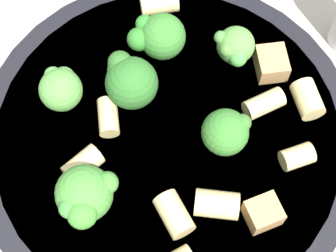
{
  "coord_description": "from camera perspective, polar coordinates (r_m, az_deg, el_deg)",
  "views": [
    {
      "loc": [
        0.16,
        -0.01,
        0.39
      ],
      "look_at": [
        0.0,
        0.0,
        0.04
      ],
      "focal_mm": 60.0,
      "sensor_mm": 36.0,
      "label": 1
    }
  ],
  "objects": [
    {
      "name": "broccoli_floret_1",
      "position": [
        0.4,
        6.8,
        8.02
      ],
      "size": [
        0.03,
        0.03,
        0.03
      ],
      "color": "#84AD60",
      "rests_on": "pasta_bowl"
    },
    {
      "name": "broccoli_floret_4",
      "position": [
        0.35,
        -8.46,
        -7.01
      ],
      "size": [
        0.04,
        0.04,
        0.04
      ],
      "color": "#93B766",
      "rests_on": "pasta_bowl"
    },
    {
      "name": "rigatoni_7",
      "position": [
        0.39,
        -6.09,
        0.91
      ],
      "size": [
        0.03,
        0.02,
        0.01
      ],
      "primitive_type": "cylinder",
      "rotation": [
        1.57,
        0.0,
        1.63
      ],
      "color": "#E0C67F",
      "rests_on": "pasta_bowl"
    },
    {
      "name": "chicken_chunk_1",
      "position": [
        0.37,
        9.63,
        -8.72
      ],
      "size": [
        0.02,
        0.03,
        0.02
      ],
      "primitive_type": "cube",
      "rotation": [
        0.0,
        0.0,
        1.89
      ],
      "color": "tan",
      "rests_on": "pasta_bowl"
    },
    {
      "name": "rigatoni_3",
      "position": [
        0.4,
        9.71,
        2.25
      ],
      "size": [
        0.02,
        0.03,
        0.01
      ],
      "primitive_type": "cylinder",
      "rotation": [
        1.57,
        0.0,
        0.4
      ],
      "color": "#E0C67F",
      "rests_on": "pasta_bowl"
    },
    {
      "name": "pasta_bowl",
      "position": [
        0.4,
        0.0,
        -1.39
      ],
      "size": [
        0.27,
        0.27,
        0.03
      ],
      "color": "black",
      "rests_on": "ground_plane"
    },
    {
      "name": "rigatoni_9",
      "position": [
        0.44,
        -0.96,
        12.31
      ],
      "size": [
        0.02,
        0.03,
        0.02
      ],
      "primitive_type": "cylinder",
      "rotation": [
        1.57,
        0.0,
        0.12
      ],
      "color": "#E0C67F",
      "rests_on": "pasta_bowl"
    },
    {
      "name": "rigatoni_4",
      "position": [
        0.4,
        13.99,
        2.66
      ],
      "size": [
        0.03,
        0.02,
        0.02
      ],
      "primitive_type": "cylinder",
      "rotation": [
        1.57,
        0.0,
        1.76
      ],
      "color": "#E0C67F",
      "rests_on": "pasta_bowl"
    },
    {
      "name": "rigatoni_2",
      "position": [
        0.36,
        4.96,
        -7.93
      ],
      "size": [
        0.02,
        0.03,
        0.02
      ],
      "primitive_type": "cylinder",
      "rotation": [
        1.57,
        0.0,
        2.96
      ],
      "color": "#E0C67F",
      "rests_on": "pasta_bowl"
    },
    {
      "name": "rigatoni_1",
      "position": [
        0.38,
        -8.64,
        -3.91
      ],
      "size": [
        0.03,
        0.03,
        0.02
      ],
      "primitive_type": "cylinder",
      "rotation": [
        1.57,
        0.0,
        0.68
      ],
      "color": "#E0C67F",
      "rests_on": "pasta_bowl"
    },
    {
      "name": "broccoli_floret_3",
      "position": [
        0.4,
        -1.49,
        9.05
      ],
      "size": [
        0.03,
        0.04,
        0.04
      ],
      "color": "#9EC175",
      "rests_on": "pasta_bowl"
    },
    {
      "name": "rigatoni_6",
      "position": [
        0.36,
        1.06,
        -8.95
      ],
      "size": [
        0.03,
        0.03,
        0.02
      ],
      "primitive_type": "cylinder",
      "rotation": [
        1.57,
        0.0,
        2.0
      ],
      "color": "#E0C67F",
      "rests_on": "pasta_bowl"
    },
    {
      "name": "broccoli_floret_2",
      "position": [
        0.38,
        -10.84,
        3.8
      ],
      "size": [
        0.03,
        0.03,
        0.04
      ],
      "color": "#9EC175",
      "rests_on": "pasta_bowl"
    },
    {
      "name": "broccoli_floret_0",
      "position": [
        0.37,
        5.83,
        -0.64
      ],
      "size": [
        0.03,
        0.03,
        0.04
      ],
      "color": "#9EC175",
      "rests_on": "pasta_bowl"
    },
    {
      "name": "ground_plane",
      "position": [
        0.42,
        0.0,
        -2.42
      ],
      "size": [
        2.0,
        2.0,
        0.0
      ],
      "primitive_type": "plane",
      "color": "#BCB29E"
    },
    {
      "name": "broccoli_floret_5",
      "position": [
        0.38,
        -3.93,
        4.66
      ],
      "size": [
        0.04,
        0.04,
        0.04
      ],
      "color": "#9EC175",
      "rests_on": "pasta_bowl"
    },
    {
      "name": "chicken_chunk_0",
      "position": [
        0.41,
        10.45,
        6.28
      ],
      "size": [
        0.03,
        0.02,
        0.02
      ],
      "primitive_type": "cube",
      "rotation": [
        0.0,
        0.0,
        0.07
      ],
      "color": "tan",
      "rests_on": "pasta_bowl"
    },
    {
      "name": "rigatoni_5",
      "position": [
        0.38,
        12.98,
        -3.05
      ],
      "size": [
        0.02,
        0.02,
        0.01
      ],
      "primitive_type": "cylinder",
      "rotation": [
        1.57,
        0.0,
        0.28
      ],
      "color": "#E0C67F",
      "rests_on": "pasta_bowl"
    }
  ]
}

